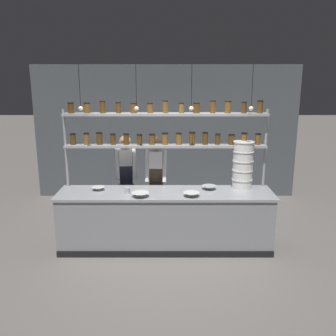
{
  "coord_description": "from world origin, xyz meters",
  "views": [
    {
      "loc": [
        0.04,
        -5.54,
        2.7
      ],
      "look_at": [
        0.03,
        0.2,
        1.26
      ],
      "focal_mm": 40.0,
      "sensor_mm": 36.0,
      "label": 1
    }
  ],
  "objects": [
    {
      "name": "prep_bowl_near_right",
      "position": [
        0.39,
        -0.22,
        0.95
      ],
      "size": [
        0.25,
        0.25,
        0.07
      ],
      "color": "silver",
      "rests_on": "prep_counter"
    },
    {
      "name": "prep_bowl_near_left",
      "position": [
        -1.06,
        0.1,
        0.95
      ],
      "size": [
        0.2,
        0.2,
        0.06
      ],
      "color": "silver",
      "rests_on": "prep_counter"
    },
    {
      "name": "pendant_light_row",
      "position": [
        -0.0,
        0.0,
        2.24
      ],
      "size": [
        2.58,
        0.07,
        0.68
      ],
      "color": "black"
    },
    {
      "name": "chef_center",
      "position": [
        -0.16,
        0.58,
        0.98
      ],
      "size": [
        0.37,
        0.3,
        1.69
      ],
      "rotation": [
        0.0,
        0.0,
        -0.05
      ],
      "color": "black",
      "rests_on": "ground_plane"
    },
    {
      "name": "container_stack",
      "position": [
        1.23,
        0.22,
        1.3
      ],
      "size": [
        0.33,
        0.33,
        0.76
      ],
      "color": "white",
      "rests_on": "prep_counter"
    },
    {
      "name": "prep_bowl_center_front",
      "position": [
        0.69,
        0.14,
        0.95
      ],
      "size": [
        0.23,
        0.23,
        0.06
      ],
      "color": "#B2B7BC",
      "rests_on": "prep_counter"
    },
    {
      "name": "spice_shelf_unit",
      "position": [
        0.0,
        0.33,
        1.82
      ],
      "size": [
        3.24,
        0.28,
        2.31
      ],
      "color": "#999BA0",
      "rests_on": "ground_plane"
    },
    {
      "name": "ground_plane",
      "position": [
        0.0,
        0.0,
        0.0
      ],
      "size": [
        40.0,
        40.0,
        0.0
      ],
      "primitive_type": "plane",
      "color": "slate"
    },
    {
      "name": "prep_bowl_center_back",
      "position": [
        -0.37,
        -0.24,
        0.95
      ],
      "size": [
        0.26,
        0.26,
        0.07
      ],
      "color": "silver",
      "rests_on": "prep_counter"
    },
    {
      "name": "serving_cup_front",
      "position": [
        -0.59,
        -0.05,
        0.96
      ],
      "size": [
        0.08,
        0.08,
        0.09
      ],
      "color": "#B2B7BC",
      "rests_on": "prep_counter"
    },
    {
      "name": "back_wall",
      "position": [
        0.0,
        2.65,
        1.45
      ],
      "size": [
        5.75,
        0.12,
        2.9
      ],
      "primitive_type": "cube",
      "color": "#4C5156",
      "rests_on": "ground_plane"
    },
    {
      "name": "prep_counter",
      "position": [
        0.0,
        -0.0,
        0.46
      ],
      "size": [
        3.35,
        0.76,
        0.92
      ],
      "color": "gray",
      "rests_on": "ground_plane"
    },
    {
      "name": "chef_left",
      "position": [
        -0.69,
        0.78,
        0.97
      ],
      "size": [
        0.39,
        0.31,
        1.68
      ],
      "rotation": [
        0.0,
        0.0,
        0.13
      ],
      "color": "black",
      "rests_on": "ground_plane"
    }
  ]
}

